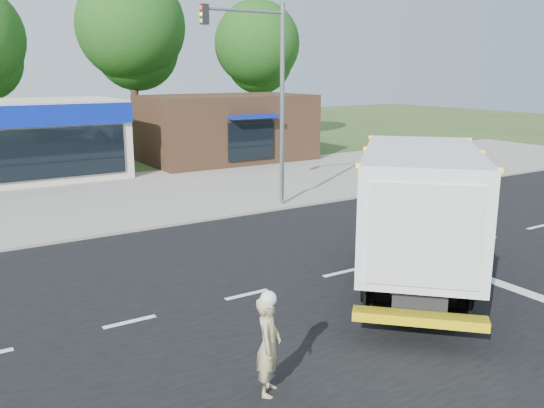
# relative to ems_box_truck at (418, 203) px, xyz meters

# --- Properties ---
(ground) EXTENTS (120.00, 120.00, 0.00)m
(ground) POSITION_rel_ems_box_truck_xyz_m (-1.30, 1.45, -2.10)
(ground) COLOR #385123
(ground) RESTS_ON ground
(road_asphalt) EXTENTS (60.00, 14.00, 0.02)m
(road_asphalt) POSITION_rel_ems_box_truck_xyz_m (-1.30, 1.45, -2.10)
(road_asphalt) COLOR black
(road_asphalt) RESTS_ON ground
(sidewalk) EXTENTS (60.00, 2.40, 0.12)m
(sidewalk) POSITION_rel_ems_box_truck_xyz_m (-1.30, 9.65, -2.04)
(sidewalk) COLOR gray
(sidewalk) RESTS_ON ground
(parking_apron) EXTENTS (60.00, 9.00, 0.02)m
(parking_apron) POSITION_rel_ems_box_truck_xyz_m (-1.30, 15.45, -2.09)
(parking_apron) COLOR gray
(parking_apron) RESTS_ON ground
(lane_markings) EXTENTS (55.20, 7.00, 0.01)m
(lane_markings) POSITION_rel_ems_box_truck_xyz_m (0.05, 0.10, -2.09)
(lane_markings) COLOR silver
(lane_markings) RESTS_ON road_asphalt
(ems_box_truck) EXTENTS (7.56, 7.64, 3.65)m
(ems_box_truck) POSITION_rel_ems_box_truck_xyz_m (0.00, 0.00, 0.00)
(ems_box_truck) COLOR black
(ems_box_truck) RESTS_ON ground
(emergency_worker) EXTENTS (0.74, 0.77, 1.88)m
(emergency_worker) POSITION_rel_ems_box_truck_xyz_m (-6.19, -2.62, -1.18)
(emergency_worker) COLOR tan
(emergency_worker) RESTS_ON ground
(brown_storefront) EXTENTS (10.00, 6.70, 4.00)m
(brown_storefront) POSITION_rel_ems_box_truck_xyz_m (5.70, 21.43, -0.10)
(brown_storefront) COLOR #382316
(brown_storefront) RESTS_ON ground
(traffic_signal_pole) EXTENTS (3.51, 0.25, 8.00)m
(traffic_signal_pole) POSITION_rel_ems_box_truck_xyz_m (1.05, 9.05, 2.82)
(traffic_signal_pole) COLOR gray
(traffic_signal_pole) RESTS_ON ground
(background_trees) EXTENTS (36.77, 7.39, 12.10)m
(background_trees) POSITION_rel_ems_box_truck_xyz_m (-2.15, 29.61, 5.28)
(background_trees) COLOR #332114
(background_trees) RESTS_ON ground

